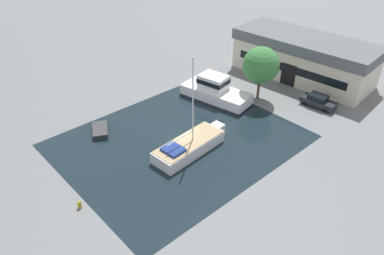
# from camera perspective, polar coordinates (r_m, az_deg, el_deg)

# --- Properties ---
(ground_plane) EXTENTS (440.00, 440.00, 0.00)m
(ground_plane) POSITION_cam_1_polar(r_m,az_deg,el_deg) (44.71, -1.91, -2.02)
(ground_plane) COLOR slate
(water_canal) EXTENTS (21.96, 26.86, 0.01)m
(water_canal) POSITION_cam_1_polar(r_m,az_deg,el_deg) (44.71, -1.91, -2.02)
(water_canal) COLOR black
(water_canal) RESTS_ON ground
(warehouse_building) EXTENTS (22.26, 10.44, 6.45)m
(warehouse_building) POSITION_cam_1_polar(r_m,az_deg,el_deg) (61.34, 16.64, 10.25)
(warehouse_building) COLOR beige
(warehouse_building) RESTS_ON ground
(quay_tree_near_building) EXTENTS (5.04, 5.04, 7.60)m
(quay_tree_near_building) POSITION_cam_1_polar(r_m,az_deg,el_deg) (52.34, 10.46, 9.33)
(quay_tree_near_building) COLOR brown
(quay_tree_near_building) RESTS_ON ground
(parked_car) EXTENTS (4.90, 2.32, 1.71)m
(parked_car) POSITION_cam_1_polar(r_m,az_deg,el_deg) (54.04, 18.70, 3.85)
(parked_car) COLOR #1E2328
(parked_car) RESTS_ON ground
(sailboat_moored) EXTENTS (3.85, 10.23, 11.37)m
(sailboat_moored) POSITION_cam_1_polar(r_m,az_deg,el_deg) (42.59, -0.31, -2.72)
(sailboat_moored) COLOR silver
(sailboat_moored) RESTS_ON water_canal
(motor_cruiser) EXTENTS (10.59, 5.74, 3.62)m
(motor_cruiser) POSITION_cam_1_polar(r_m,az_deg,el_deg) (52.85, 3.56, 5.54)
(motor_cruiser) COLOR white
(motor_cruiser) RESTS_ON water_canal
(small_dinghy) EXTENTS (3.84, 3.20, 0.65)m
(small_dinghy) POSITION_cam_1_polar(r_m,az_deg,el_deg) (47.32, -13.82, -0.41)
(small_dinghy) COLOR #23282D
(small_dinghy) RESTS_ON water_canal
(mooring_bollard) EXTENTS (0.39, 0.39, 0.79)m
(mooring_bollard) POSITION_cam_1_polar(r_m,az_deg,el_deg) (37.50, -16.78, -11.13)
(mooring_bollard) COLOR olive
(mooring_bollard) RESTS_ON ground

